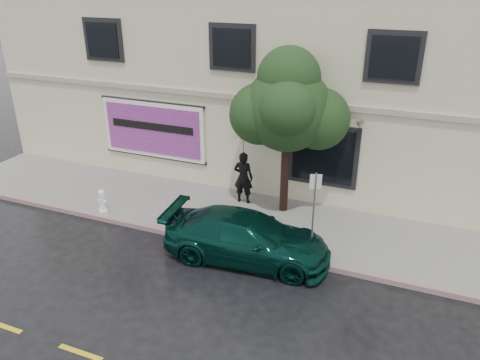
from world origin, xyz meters
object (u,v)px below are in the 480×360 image
at_px(street_tree, 287,109).
at_px(fire_hydrant, 103,201).
at_px(pedestrian, 243,178).
at_px(car, 247,237).

xyz_separation_m(street_tree, fire_hydrant, (-5.50, -2.34, -3.07)).
relative_size(street_tree, fire_hydrant, 6.09).
relative_size(pedestrian, fire_hydrant, 2.32).
xyz_separation_m(car, pedestrian, (-1.28, 2.99, 0.38)).
height_order(pedestrian, fire_hydrant, pedestrian).
bearing_deg(street_tree, pedestrian, 178.36).
xyz_separation_m(car, street_tree, (0.17, 2.95, 2.92)).
relative_size(car, fire_hydrant, 5.91).
bearing_deg(fire_hydrant, car, 13.62).
bearing_deg(street_tree, car, -93.33).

